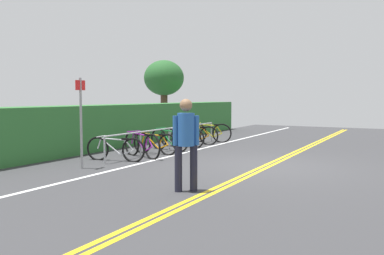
{
  "coord_description": "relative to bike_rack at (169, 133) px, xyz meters",
  "views": [
    {
      "loc": [
        -10.02,
        -3.27,
        1.76
      ],
      "look_at": [
        1.67,
        3.1,
        0.76
      ],
      "focal_mm": 38.39,
      "sensor_mm": 36.0,
      "label": 1
    }
  ],
  "objects": [
    {
      "name": "bike_lane_stripe_white",
      "position": [
        -1.45,
        -0.79,
        -0.57
      ],
      "size": [
        26.27,
        0.12,
        0.0
      ],
      "primitive_type": "cube",
      "color": "white",
      "rests_on": "ground_plane"
    },
    {
      "name": "bicycle_1",
      "position": [
        -1.75,
        -0.15,
        -0.21
      ],
      "size": [
        0.7,
        1.71,
        0.77
      ],
      "color": "black",
      "rests_on": "ground_plane"
    },
    {
      "name": "hedge_backdrop",
      "position": [
        1.5,
        2.31,
        0.17
      ],
      "size": [
        15.41,
        1.21,
        1.48
      ],
      "primitive_type": "cube",
      "color": "#2D6B30",
      "rests_on": "ground_plane"
    },
    {
      "name": "centre_line_yellow_inner",
      "position": [
        -1.45,
        -3.93,
        -0.57
      ],
      "size": [
        26.27,
        0.1,
        0.0
      ],
      "primitive_type": "cube",
      "color": "gold",
      "rests_on": "ground_plane"
    },
    {
      "name": "tree_mid",
      "position": [
        6.44,
        4.29,
        2.1
      ],
      "size": [
        2.05,
        2.05,
        3.63
      ],
      "color": "#473323",
      "rests_on": "ground_plane"
    },
    {
      "name": "bicycle_6",
      "position": [
        2.76,
        -0.14,
        -0.21
      ],
      "size": [
        0.67,
        1.63,
        0.77
      ],
      "color": "black",
      "rests_on": "ground_plane"
    },
    {
      "name": "sign_post_near",
      "position": [
        -4.0,
        0.04,
        0.77
      ],
      "size": [
        0.36,
        0.08,
        2.22
      ],
      "color": "gray",
      "rests_on": "ground_plane"
    },
    {
      "name": "bicycle_0",
      "position": [
        -2.66,
        0.08,
        -0.24
      ],
      "size": [
        0.51,
        1.75,
        0.71
      ],
      "color": "black",
      "rests_on": "ground_plane"
    },
    {
      "name": "bicycle_5",
      "position": [
        1.84,
        0.02,
        -0.23
      ],
      "size": [
        0.66,
        1.71,
        0.73
      ],
      "color": "black",
      "rests_on": "ground_plane"
    },
    {
      "name": "bicycle_3",
      "position": [
        -0.03,
        -0.02,
        -0.22
      ],
      "size": [
        0.51,
        1.67,
        0.75
      ],
      "color": "black",
      "rests_on": "ground_plane"
    },
    {
      "name": "bicycle_4",
      "position": [
        0.93,
        0.04,
        -0.24
      ],
      "size": [
        0.46,
        1.69,
        0.71
      ],
      "color": "black",
      "rests_on": "ground_plane"
    },
    {
      "name": "pedestrian",
      "position": [
        -4.9,
        -3.41,
        0.43
      ],
      "size": [
        0.32,
        0.42,
        1.72
      ],
      "color": "#1E1E2D",
      "rests_on": "ground_plane"
    },
    {
      "name": "bike_rack",
      "position": [
        0.0,
        0.0,
        0.0
      ],
      "size": [
        6.46,
        0.05,
        0.74
      ],
      "color": "#9EA0A5",
      "rests_on": "ground_plane"
    },
    {
      "name": "ground_plane",
      "position": [
        -1.45,
        -3.85,
        -0.59
      ],
      "size": [
        29.19,
        11.23,
        0.05
      ],
      "primitive_type": "cube",
      "color": "#353538"
    },
    {
      "name": "centre_line_yellow_outer",
      "position": [
        -1.45,
        -3.77,
        -0.57
      ],
      "size": [
        26.27,
        0.1,
        0.0
      ],
      "primitive_type": "cube",
      "color": "gold",
      "rests_on": "ground_plane"
    },
    {
      "name": "bicycle_2",
      "position": [
        -0.97,
        -0.09,
        -0.25
      ],
      "size": [
        0.46,
        1.66,
        0.7
      ],
      "color": "black",
      "rests_on": "ground_plane"
    }
  ]
}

